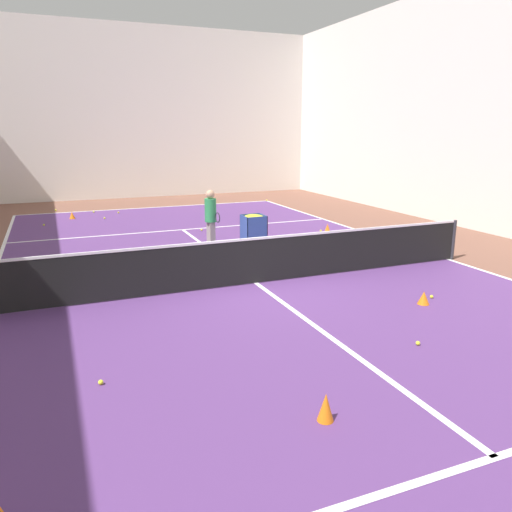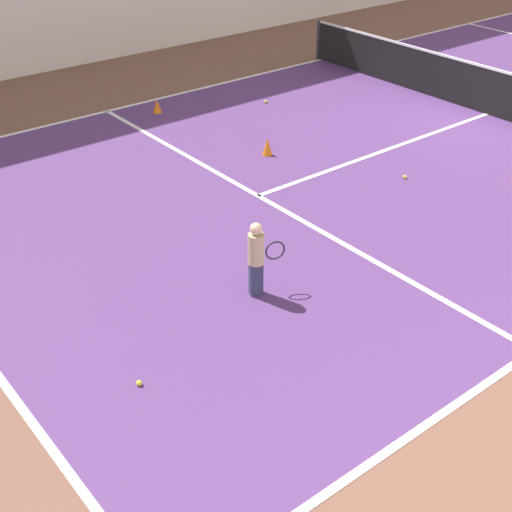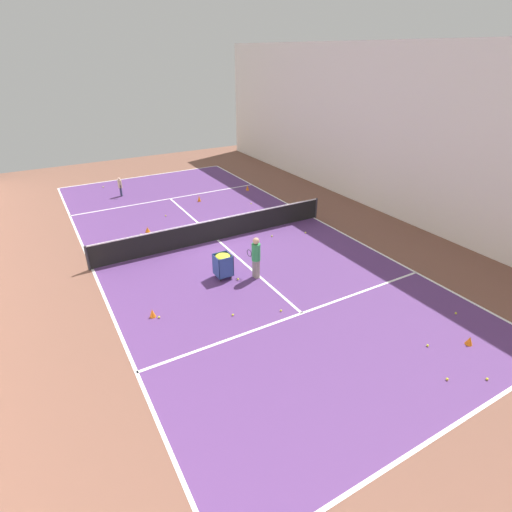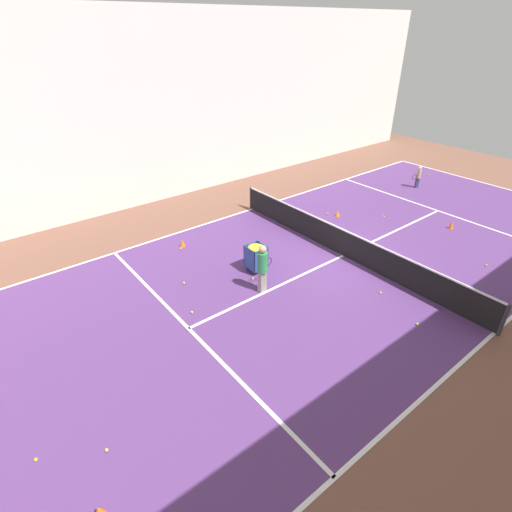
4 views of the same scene
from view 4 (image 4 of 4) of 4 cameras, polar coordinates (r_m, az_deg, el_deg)
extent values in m
plane|color=brown|center=(14.88, 12.32, 0.05)|extent=(34.69, 34.69, 0.00)
cube|color=#563370|center=(14.88, 12.32, 0.05)|extent=(10.75, 23.47, 0.00)
cube|color=white|center=(24.51, 30.67, 8.70)|extent=(10.75, 0.10, 0.00)
cube|color=white|center=(12.88, 30.88, -9.42)|extent=(0.10, 23.47, 0.00)
cube|color=white|center=(18.29, -0.54, 6.73)|extent=(0.10, 23.47, 0.00)
cube|color=white|center=(19.90, 24.56, 5.90)|extent=(10.75, 0.10, 0.00)
cube|color=white|center=(11.41, -9.62, -10.17)|extent=(10.75, 0.10, 0.00)
cube|color=white|center=(14.88, 12.32, 0.06)|extent=(0.10, 12.91, 0.00)
cube|color=silver|center=(20.07, -7.53, 20.58)|extent=(0.15, 30.99, 8.02)
cylinder|color=#2D2D33|center=(12.58, 31.89, -7.82)|extent=(0.10, 0.10, 1.02)
cylinder|color=#2D2D33|center=(18.17, -0.74, 8.29)|extent=(0.10, 0.10, 1.02)
cube|color=black|center=(14.64, 12.53, 1.73)|extent=(10.85, 0.03, 0.95)
cube|color=white|center=(14.42, 12.75, 3.48)|extent=(10.85, 0.04, 0.05)
cube|color=#2D3351|center=(22.37, 22.01, 9.67)|extent=(0.16, 0.20, 0.49)
cylinder|color=tan|center=(22.23, 22.24, 10.79)|extent=(0.28, 0.28, 0.44)
sphere|color=beige|center=(22.14, 22.40, 11.52)|extent=(0.16, 0.16, 0.16)
torus|color=black|center=(22.04, 21.68, 10.44)|extent=(0.12, 0.28, 0.28)
cube|color=gray|center=(12.49, 0.90, -3.58)|extent=(0.19, 0.28, 0.73)
cylinder|color=#2D8C4C|center=(12.11, 0.92, -0.86)|extent=(0.37, 0.37, 0.65)
sphere|color=tan|center=(11.89, 0.94, 0.99)|extent=(0.24, 0.24, 0.24)
torus|color=black|center=(12.44, 1.82, -0.82)|extent=(0.06, 0.28, 0.28)
cube|color=#2D478C|center=(13.62, 0.00, -1.54)|extent=(0.60, 0.59, 0.02)
cube|color=#2D478C|center=(13.57, 0.94, 0.29)|extent=(0.60, 0.02, 0.80)
cube|color=#2D478C|center=(13.26, -0.96, -0.47)|extent=(0.60, 0.02, 0.80)
cube|color=#2D478C|center=(13.22, 0.79, -0.59)|extent=(0.02, 0.59, 0.80)
cube|color=#2D478C|center=(13.61, -0.76, 0.40)|extent=(0.02, 0.59, 0.80)
ellipsoid|color=yellow|center=(13.24, 0.00, 1.18)|extent=(0.56, 0.55, 0.16)
cylinder|color=black|center=(13.63, 1.23, -1.87)|extent=(0.05, 0.05, 0.14)
cylinder|color=black|center=(13.91, 0.12, -1.15)|extent=(0.05, 0.05, 0.14)
cylinder|color=black|center=(13.41, -0.13, -2.46)|extent=(0.05, 0.05, 0.14)
cylinder|color=black|center=(13.69, -1.22, -1.71)|extent=(0.05, 0.05, 0.14)
cone|color=orange|center=(15.33, -10.47, 1.84)|extent=(0.21, 0.21, 0.29)
cone|color=orange|center=(8.51, -21.49, -30.83)|extent=(0.21, 0.21, 0.26)
cone|color=orange|center=(17.93, 11.55, 6.00)|extent=(0.23, 0.23, 0.25)
cone|color=orange|center=(18.30, 26.15, 4.06)|extent=(0.19, 0.19, 0.34)
sphere|color=yellow|center=(18.04, 10.19, 5.99)|extent=(0.07, 0.07, 0.07)
sphere|color=yellow|center=(12.22, 22.04, -9.00)|extent=(0.07, 0.07, 0.07)
sphere|color=yellow|center=(11.90, -9.14, -7.93)|extent=(0.07, 0.07, 0.07)
sphere|color=yellow|center=(18.34, 17.79, 5.39)|extent=(0.07, 0.07, 0.07)
sphere|color=yellow|center=(9.26, -20.56, -24.52)|extent=(0.07, 0.07, 0.07)
sphere|color=yellow|center=(13.19, -0.47, -3.25)|extent=(0.07, 0.07, 0.07)
sphere|color=yellow|center=(24.56, 23.44, 10.59)|extent=(0.07, 0.07, 0.07)
sphere|color=yellow|center=(9.65, -28.93, -24.10)|extent=(0.07, 0.07, 0.07)
sphere|color=yellow|center=(13.18, -10.25, -3.82)|extent=(0.07, 0.07, 0.07)
sphere|color=yellow|center=(16.06, 30.03, -1.15)|extent=(0.07, 0.07, 0.07)
sphere|color=yellow|center=(15.20, -10.70, 1.07)|extent=(0.07, 0.07, 0.07)
sphere|color=yellow|center=(13.13, 17.37, -5.03)|extent=(0.07, 0.07, 0.07)
camera|label=1|loc=(20.71, 40.57, 11.96)|focal=35.00mm
camera|label=2|loc=(28.84, 18.50, 25.36)|focal=50.00mm
camera|label=3|loc=(15.16, -60.61, 17.24)|focal=28.00mm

